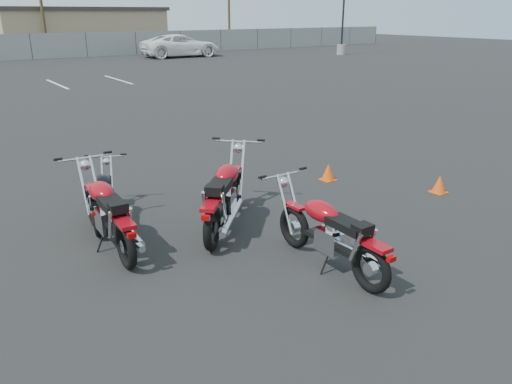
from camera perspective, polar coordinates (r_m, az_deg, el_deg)
ground at (r=7.27m, az=1.39°, el=-6.45°), size 120.00×120.00×0.00m
motorcycle_front_red at (r=7.44m, az=-16.53°, el=-2.36°), size 0.89×2.31×1.13m
motorcycle_second_black at (r=8.41m, az=-17.06°, el=-0.61°), size 1.11×1.78×0.90m
motorcycle_third_red at (r=7.79m, az=-3.55°, el=-0.39°), size 1.99×2.04×1.18m
motorcycle_rear_red at (r=6.63m, az=8.54°, el=-4.74°), size 0.85×2.19×1.07m
training_cone_near at (r=10.05m, az=20.22°, el=0.86°), size 0.28×0.28×0.33m
training_cone_extra at (r=10.24m, az=8.25°, el=2.29°), size 0.29×0.29×0.34m
light_pole_east at (r=42.49m, az=9.89°, el=18.69°), size 0.80×0.70×10.02m
tan_building_east at (r=51.20m, az=-19.73°, el=17.20°), size 14.40×9.40×3.70m
white_van at (r=40.25m, az=-8.64°, el=16.89°), size 3.18×7.08×2.63m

